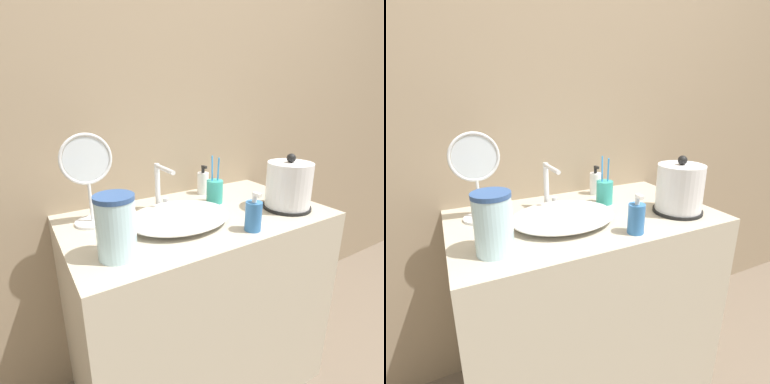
# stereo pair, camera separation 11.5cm
# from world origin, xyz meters

# --- Properties ---
(wall_back) EXTENTS (6.00, 0.04, 2.60)m
(wall_back) POSITION_xyz_m (0.00, 0.62, 1.30)
(wall_back) COLOR gray
(wall_back) RESTS_ON ground_plane
(vanity_counter) EXTENTS (1.04, 0.60, 0.86)m
(vanity_counter) POSITION_xyz_m (0.00, 0.30, 0.43)
(vanity_counter) COLOR #B7AD99
(vanity_counter) RESTS_ON ground_plane
(sink_basin) EXTENTS (0.40, 0.31, 0.05)m
(sink_basin) POSITION_xyz_m (-0.11, 0.26, 0.88)
(sink_basin) COLOR white
(sink_basin) RESTS_ON vanity_counter
(faucet) EXTENTS (0.06, 0.15, 0.19)m
(faucet) POSITION_xyz_m (-0.11, 0.43, 0.97)
(faucet) COLOR silver
(faucet) RESTS_ON vanity_counter
(electric_kettle) EXTENTS (0.20, 0.20, 0.23)m
(electric_kettle) POSITION_xyz_m (0.36, 0.17, 0.95)
(electric_kettle) COLOR black
(electric_kettle) RESTS_ON vanity_counter
(toothbrush_cup) EXTENTS (0.07, 0.07, 0.21)m
(toothbrush_cup) POSITION_xyz_m (0.14, 0.38, 0.91)
(toothbrush_cup) COLOR teal
(toothbrush_cup) RESTS_ON vanity_counter
(lotion_bottle) EXTENTS (0.05, 0.05, 0.14)m
(lotion_bottle) POSITION_xyz_m (0.17, 0.52, 0.91)
(lotion_bottle) COLOR white
(lotion_bottle) RESTS_ON vanity_counter
(shampoo_bottle) EXTENTS (0.06, 0.06, 0.14)m
(shampoo_bottle) POSITION_xyz_m (0.08, 0.08, 0.91)
(shampoo_bottle) COLOR #3370B7
(shampoo_bottle) RESTS_ON vanity_counter
(vanity_mirror) EXTENTS (0.18, 0.13, 0.33)m
(vanity_mirror) POSITION_xyz_m (-0.39, 0.43, 1.04)
(vanity_mirror) COLOR silver
(vanity_mirror) RESTS_ON vanity_counter
(water_pitcher) EXTENTS (0.12, 0.12, 0.19)m
(water_pitcher) POSITION_xyz_m (-0.38, 0.14, 0.95)
(water_pitcher) COLOR #B2DBEA
(water_pitcher) RESTS_ON vanity_counter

